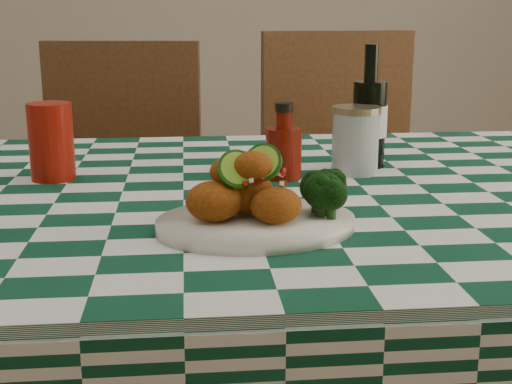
{
  "coord_description": "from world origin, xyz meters",
  "views": [
    {
      "loc": [
        -0.1,
        -1.18,
        1.09
      ],
      "look_at": [
        -0.0,
        -0.24,
        0.84
      ],
      "focal_mm": 50.0,
      "sensor_mm": 36.0,
      "label": 1
    }
  ],
  "objects_px": {
    "wooden_chair_right": "(357,215)",
    "mason_jar": "(355,140)",
    "plate": "(256,224)",
    "red_tumbler": "(51,142)",
    "fried_chicken_pile": "(252,185)",
    "beer_bottle": "(370,106)",
    "ketchup_bottle": "(284,141)",
    "wooden_chair_left": "(112,228)"
  },
  "relations": [
    {
      "from": "ketchup_bottle",
      "to": "wooden_chair_right",
      "type": "bearing_deg",
      "value": 65.29
    },
    {
      "from": "ketchup_bottle",
      "to": "beer_bottle",
      "type": "distance_m",
      "value": 0.2
    },
    {
      "from": "ketchup_bottle",
      "to": "wooden_chair_left",
      "type": "distance_m",
      "value": 0.84
    },
    {
      "from": "red_tumbler",
      "to": "mason_jar",
      "type": "bearing_deg",
      "value": -0.53
    },
    {
      "from": "plate",
      "to": "wooden_chair_left",
      "type": "distance_m",
      "value": 1.05
    },
    {
      "from": "wooden_chair_left",
      "to": "ketchup_bottle",
      "type": "bearing_deg",
      "value": -52.18
    },
    {
      "from": "plate",
      "to": "fried_chicken_pile",
      "type": "xyz_separation_m",
      "value": [
        -0.0,
        0.0,
        0.06
      ]
    },
    {
      "from": "beer_bottle",
      "to": "fried_chicken_pile",
      "type": "bearing_deg",
      "value": -124.0
    },
    {
      "from": "plate",
      "to": "wooden_chair_left",
      "type": "bearing_deg",
      "value": 107.54
    },
    {
      "from": "plate",
      "to": "red_tumbler",
      "type": "relative_size",
      "value": 2.03
    },
    {
      "from": "ketchup_bottle",
      "to": "beer_bottle",
      "type": "height_order",
      "value": "beer_bottle"
    },
    {
      "from": "wooden_chair_right",
      "to": "mason_jar",
      "type": "bearing_deg",
      "value": -111.4
    },
    {
      "from": "red_tumbler",
      "to": "ketchup_bottle",
      "type": "distance_m",
      "value": 0.42
    },
    {
      "from": "fried_chicken_pile",
      "to": "wooden_chair_left",
      "type": "relative_size",
      "value": 0.15
    },
    {
      "from": "plate",
      "to": "beer_bottle",
      "type": "distance_m",
      "value": 0.48
    },
    {
      "from": "red_tumbler",
      "to": "beer_bottle",
      "type": "height_order",
      "value": "beer_bottle"
    },
    {
      "from": "wooden_chair_left",
      "to": "red_tumbler",
      "type": "bearing_deg",
      "value": -85.45
    },
    {
      "from": "red_tumbler",
      "to": "fried_chicken_pile",
      "type": "bearing_deg",
      "value": -45.92
    },
    {
      "from": "beer_bottle",
      "to": "wooden_chair_left",
      "type": "bearing_deg",
      "value": 134.59
    },
    {
      "from": "red_tumbler",
      "to": "mason_jar",
      "type": "height_order",
      "value": "red_tumbler"
    },
    {
      "from": "plate",
      "to": "fried_chicken_pile",
      "type": "bearing_deg",
      "value": 180.0
    },
    {
      "from": "plate",
      "to": "red_tumbler",
      "type": "bearing_deg",
      "value": 134.51
    },
    {
      "from": "mason_jar",
      "to": "beer_bottle",
      "type": "distance_m",
      "value": 0.09
    },
    {
      "from": "fried_chicken_pile",
      "to": "ketchup_bottle",
      "type": "height_order",
      "value": "ketchup_bottle"
    },
    {
      "from": "ketchup_bottle",
      "to": "wooden_chair_right",
      "type": "relative_size",
      "value": 0.13
    },
    {
      "from": "fried_chicken_pile",
      "to": "wooden_chair_right",
      "type": "distance_m",
      "value": 1.11
    },
    {
      "from": "mason_jar",
      "to": "ketchup_bottle",
      "type": "bearing_deg",
      "value": -167.82
    },
    {
      "from": "ketchup_bottle",
      "to": "beer_bottle",
      "type": "xyz_separation_m",
      "value": [
        0.18,
        0.08,
        0.05
      ]
    },
    {
      "from": "red_tumbler",
      "to": "beer_bottle",
      "type": "xyz_separation_m",
      "value": [
        0.59,
        0.05,
        0.05
      ]
    },
    {
      "from": "wooden_chair_left",
      "to": "wooden_chair_right",
      "type": "height_order",
      "value": "wooden_chair_right"
    },
    {
      "from": "mason_jar",
      "to": "beer_bottle",
      "type": "height_order",
      "value": "beer_bottle"
    },
    {
      "from": "fried_chicken_pile",
      "to": "red_tumbler",
      "type": "xyz_separation_m",
      "value": [
        -0.33,
        0.34,
        0.0
      ]
    },
    {
      "from": "red_tumbler",
      "to": "wooden_chair_right",
      "type": "bearing_deg",
      "value": 41.38
    },
    {
      "from": "mason_jar",
      "to": "beer_bottle",
      "type": "bearing_deg",
      "value": 54.64
    },
    {
      "from": "wooden_chair_left",
      "to": "wooden_chair_right",
      "type": "xyz_separation_m",
      "value": [
        0.69,
        0.02,
        0.01
      ]
    },
    {
      "from": "ketchup_bottle",
      "to": "beer_bottle",
      "type": "bearing_deg",
      "value": 25.52
    },
    {
      "from": "fried_chicken_pile",
      "to": "beer_bottle",
      "type": "bearing_deg",
      "value": 56.0
    },
    {
      "from": "plate",
      "to": "beer_bottle",
      "type": "bearing_deg",
      "value": 56.5
    },
    {
      "from": "mason_jar",
      "to": "wooden_chair_right",
      "type": "relative_size",
      "value": 0.12
    },
    {
      "from": "plate",
      "to": "wooden_chair_right",
      "type": "relative_size",
      "value": 0.27
    },
    {
      "from": "mason_jar",
      "to": "red_tumbler",
      "type": "bearing_deg",
      "value": 179.47
    },
    {
      "from": "plate",
      "to": "mason_jar",
      "type": "xyz_separation_m",
      "value": [
        0.22,
        0.33,
        0.05
      ]
    }
  ]
}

